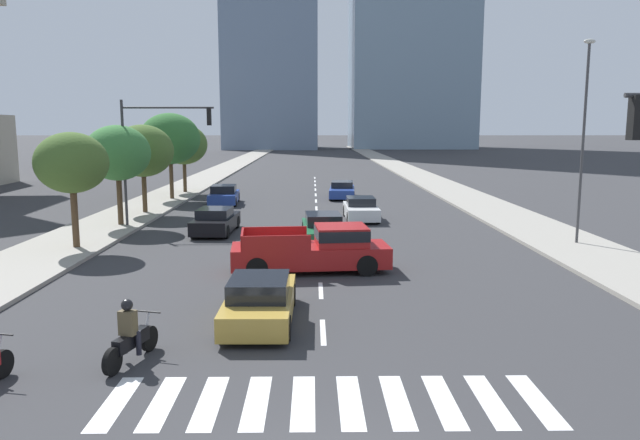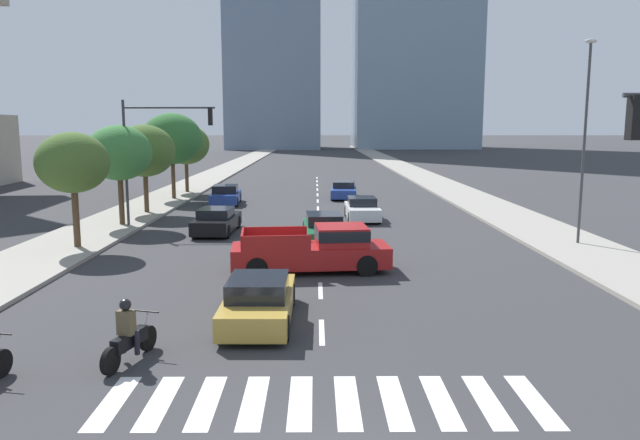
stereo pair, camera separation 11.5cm
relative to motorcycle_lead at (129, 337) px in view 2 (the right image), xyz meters
name	(u,v)px [view 2 (the right image)]	position (x,y,z in m)	size (l,w,h in m)	color
sidewalk_east	(495,210)	(15.52, 24.70, -0.51)	(4.00, 260.00, 0.15)	gray
sidewalk_west	(140,210)	(-6.87, 24.70, -0.51)	(4.00, 260.00, 0.15)	gray
crosswalk_near	(324,401)	(4.33, -2.01, -0.58)	(8.55, 2.36, 0.01)	silver
lane_divider_center	(318,208)	(4.33, 25.99, -0.58)	(0.14, 50.00, 0.01)	silver
motorcycle_lead	(129,337)	(0.00, 0.00, 0.00)	(0.87, 2.03, 1.49)	black
pickup_truck	(318,249)	(4.26, 8.67, 0.23)	(5.85, 2.49, 1.67)	maroon
sedan_blue_0	(344,190)	(6.29, 31.91, -0.01)	(2.10, 4.86, 1.23)	navy
sedan_black_1	(217,221)	(-0.76, 16.79, 0.01)	(1.97, 4.40, 1.27)	black
sedan_blue_2	(226,195)	(-2.00, 28.28, 0.02)	(2.05, 4.37, 1.33)	navy
sedan_green_3	(324,228)	(4.58, 14.72, -0.01)	(2.09, 4.81, 1.24)	#1E6038
sedan_gold_4	(259,301)	(2.64, 2.83, 0.00)	(1.82, 4.42, 1.28)	#B28E38
sedan_white_5	(362,209)	(6.83, 21.14, 0.01)	(1.86, 4.29, 1.27)	silver
traffic_signal_far	(157,140)	(-3.99, 18.46, 4.00)	(4.99, 0.28, 6.47)	#333335
street_lamp_east	(585,129)	(15.82, 13.29, 4.57)	(0.50, 0.24, 8.77)	#3F3F42
street_tree_nearest	(73,163)	(-6.07, 12.61, 3.15)	(3.02, 3.02, 4.88)	#4C3823
street_tree_second	(119,153)	(-6.07, 18.69, 3.31)	(3.39, 3.39, 5.20)	#4C3823
street_tree_third	(144,151)	(-6.07, 23.39, 3.24)	(3.66, 3.66, 5.24)	#4C3823
street_tree_fourth	(172,139)	(-6.07, 30.48, 3.83)	(4.26, 4.26, 6.08)	#4C3823
street_tree_fifth	(186,145)	(-6.07, 35.04, 3.29)	(3.70, 3.70, 5.31)	#4C3823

